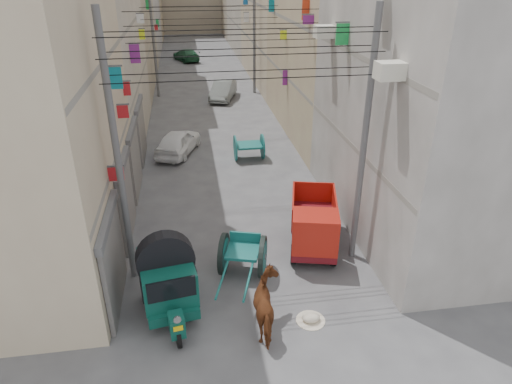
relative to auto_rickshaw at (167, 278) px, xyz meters
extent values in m
cube|color=gray|center=(-1.68, 3.86, 2.06)|extent=(0.25, 9.80, 0.18)
cube|color=gray|center=(-1.68, 3.86, 5.06)|extent=(0.25, 9.80, 0.18)
cube|color=#B5A89B|center=(-5.56, 14.86, 4.86)|extent=(8.00, 12.00, 12.00)
cube|color=gray|center=(-1.68, 14.86, 2.06)|extent=(0.25, 11.76, 0.18)
cube|color=gray|center=(-1.68, 14.86, 5.06)|extent=(0.25, 11.76, 0.18)
cube|color=gray|center=(-1.68, 27.86, 2.06)|extent=(0.25, 13.72, 0.18)
cube|color=gray|center=(-1.68, 27.86, 5.06)|extent=(0.25, 13.72, 0.18)
cube|color=gray|center=(-1.68, 41.86, 2.06)|extent=(0.25, 13.72, 0.18)
cube|color=gray|center=(-1.68, 54.86, 2.06)|extent=(0.25, 11.76, 0.18)
cube|color=#ADA7A2|center=(10.44, 3.86, 5.36)|extent=(8.00, 10.00, 13.00)
cube|color=gray|center=(6.56, 3.86, 2.06)|extent=(0.25, 9.80, 0.18)
cube|color=gray|center=(6.56, 3.86, 5.06)|extent=(0.25, 9.80, 0.18)
cube|color=tan|center=(10.44, 14.86, 4.86)|extent=(8.00, 12.00, 12.00)
cube|color=gray|center=(6.56, 14.86, 2.06)|extent=(0.25, 11.76, 0.18)
cube|color=gray|center=(6.56, 14.86, 5.06)|extent=(0.25, 11.76, 0.18)
cube|color=gray|center=(6.56, 27.86, 2.06)|extent=(0.25, 13.72, 0.18)
cube|color=gray|center=(6.56, 27.86, 5.06)|extent=(0.25, 13.72, 0.18)
cube|color=gray|center=(6.56, 41.86, 2.06)|extent=(0.25, 13.72, 0.18)
cube|color=gray|center=(6.56, 54.86, 2.06)|extent=(0.25, 11.76, 0.18)
cube|color=#4A494E|center=(-1.48, 0.66, 0.16)|extent=(0.12, 3.00, 2.60)
cube|color=#525254|center=(-1.46, 0.66, 1.61)|extent=(0.18, 3.20, 0.25)
cube|color=#4A494E|center=(-1.48, 4.36, 0.16)|extent=(0.12, 3.00, 2.60)
cube|color=#525254|center=(-1.46, 4.36, 1.61)|extent=(0.18, 3.20, 0.25)
cube|color=#4A494E|center=(-1.48, 8.06, 0.16)|extent=(0.12, 3.00, 2.60)
cube|color=#525254|center=(-1.46, 8.06, 1.61)|extent=(0.18, 3.20, 0.25)
cube|color=#4A494E|center=(-1.48, 11.86, 0.16)|extent=(0.12, 3.00, 2.60)
cube|color=#525254|center=(-1.46, 11.86, 1.61)|extent=(0.18, 3.20, 0.25)
cube|color=#16599B|center=(6.25, 30.14, 4.84)|extent=(0.38, 0.08, 0.41)
cube|color=green|center=(-1.42, 37.47, 2.48)|extent=(0.27, 0.08, 0.71)
cube|color=red|center=(-1.34, 2.29, 2.21)|extent=(0.44, 0.08, 0.42)
cube|color=#7B227C|center=(-1.33, 11.65, 4.03)|extent=(0.45, 0.08, 0.84)
cube|color=red|center=(-1.37, 5.62, 3.10)|extent=(0.38, 0.08, 0.44)
cube|color=white|center=(6.23, 29.40, 3.71)|extent=(0.43, 0.08, 0.72)
cube|color=red|center=(-1.41, 33.93, 2.53)|extent=(0.31, 0.08, 0.44)
cube|color=#E5FF1C|center=(6.27, 14.88, 4.27)|extent=(0.35, 0.08, 0.45)
cube|color=#0C7284|center=(6.27, 18.51, 5.51)|extent=(0.34, 0.08, 0.79)
cube|color=red|center=(-1.42, 7.88, 3.35)|extent=(0.28, 0.08, 0.52)
cube|color=green|center=(-1.42, 25.48, 5.12)|extent=(0.28, 0.08, 0.74)
cube|color=#7B227C|center=(6.31, 14.37, 2.08)|extent=(0.26, 0.08, 0.80)
cube|color=#16599B|center=(6.27, 5.23, 5.55)|extent=(0.34, 0.08, 0.55)
cube|color=#0C7284|center=(-1.32, 4.41, 4.53)|extent=(0.47, 0.08, 0.67)
cube|color=white|center=(-1.36, 17.01, 5.00)|extent=(0.40, 0.08, 0.47)
cube|color=#E5FF1C|center=(-1.40, 17.52, 4.10)|extent=(0.32, 0.08, 0.55)
cube|color=#7B227C|center=(6.20, 9.60, 5.59)|extent=(0.47, 0.08, 0.35)
cube|color=red|center=(6.28, 10.43, 5.93)|extent=(0.32, 0.08, 0.89)
cube|color=green|center=(6.22, 5.15, 5.59)|extent=(0.44, 0.08, 0.69)
cube|color=#16599B|center=(-1.62, 1.86, 1.86)|extent=(0.10, 3.20, 0.80)
cube|color=#7B227C|center=(-1.62, 10.86, 1.86)|extent=(0.10, 3.20, 0.80)
cube|color=red|center=(-1.62, 22.86, 1.86)|extent=(0.10, 3.20, 0.80)
cube|color=#E5FF1C|center=(-1.62, 34.86, 1.86)|extent=(0.10, 3.20, 0.80)
cube|color=#0C7284|center=(6.50, 1.86, 1.86)|extent=(0.10, 3.20, 0.80)
cube|color=red|center=(6.50, 10.86, 1.86)|extent=(0.10, 3.20, 0.80)
cube|color=#0C7284|center=(6.50, 22.86, 1.86)|extent=(0.10, 3.20, 0.80)
cube|color=#0C7284|center=(6.50, 34.86, 1.86)|extent=(0.10, 3.20, 0.80)
cube|color=beige|center=(6.09, 0.86, 5.26)|extent=(0.70, 0.55, 0.45)
cube|color=beige|center=(6.09, 6.86, 5.46)|extent=(0.70, 0.55, 0.45)
cylinder|color=#525254|center=(-1.16, 1.86, 2.86)|extent=(0.20, 0.20, 8.00)
cylinder|color=#525254|center=(6.04, 1.86, 2.86)|extent=(0.20, 0.20, 8.00)
cylinder|color=#525254|center=(-1.16, 23.86, 2.86)|extent=(0.20, 0.20, 8.00)
cylinder|color=#525254|center=(6.04, 23.86, 2.86)|extent=(0.20, 0.20, 8.00)
cylinder|color=black|center=(2.44, 1.36, 5.06)|extent=(7.40, 0.02, 0.02)
cylinder|color=black|center=(2.44, 1.36, 5.66)|extent=(7.40, 0.02, 0.02)
cylinder|color=black|center=(2.44, 1.36, 6.16)|extent=(7.40, 0.02, 0.02)
cylinder|color=black|center=(2.44, 2.36, 5.06)|extent=(7.40, 0.02, 0.02)
cylinder|color=black|center=(2.44, 2.36, 5.66)|extent=(7.40, 0.02, 0.02)
cylinder|color=black|center=(2.44, 2.36, 6.16)|extent=(7.40, 0.02, 0.02)
cylinder|color=black|center=(2.44, 7.86, 5.06)|extent=(7.40, 0.02, 0.02)
cylinder|color=black|center=(2.44, 7.86, 5.66)|extent=(7.40, 0.02, 0.02)
cylinder|color=black|center=(2.44, 7.86, 6.16)|extent=(7.40, 0.02, 0.02)
cylinder|color=black|center=(2.44, 15.86, 5.06)|extent=(7.40, 0.02, 0.02)
cylinder|color=black|center=(2.44, 15.86, 5.66)|extent=(7.40, 0.02, 0.02)
cylinder|color=black|center=(2.44, 23.86, 5.06)|extent=(7.40, 0.02, 0.02)
cylinder|color=black|center=(0.23, -1.39, -0.84)|extent=(0.23, 0.62, 0.61)
cylinder|color=black|center=(-0.70, 0.56, -0.84)|extent=(0.23, 0.62, 0.61)
cylinder|color=black|center=(0.48, 0.75, -0.84)|extent=(0.23, 0.62, 0.61)
cube|color=#0B4035|center=(0.00, 0.01, -0.62)|extent=(1.68, 2.26, 0.30)
cube|color=#0B4035|center=(0.22, -1.33, -0.49)|extent=(0.46, 0.55, 0.60)
cylinder|color=silver|center=(0.26, -1.58, -0.11)|extent=(0.20, 0.09, 0.20)
cube|color=#DEB60C|center=(0.26, -1.60, -0.38)|extent=(0.24, 0.07, 0.13)
cube|color=#0B4035|center=(-0.01, 0.07, 0.00)|extent=(1.70, 2.06, 1.03)
cube|color=black|center=(0.14, -0.87, 0.27)|extent=(1.25, 0.27, 0.60)
cube|color=black|center=(-0.72, -0.05, 0.11)|extent=(0.25, 1.30, 0.71)
cube|color=black|center=(0.70, 0.18, 0.11)|extent=(0.25, 1.30, 0.71)
cube|color=silver|center=(0.15, -0.90, -0.54)|extent=(1.35, 0.27, 0.07)
cylinder|color=black|center=(1.68, 1.62, -0.47)|extent=(0.52, 1.32, 1.34)
cylinder|color=#135754|center=(1.68, 1.62, -0.47)|extent=(0.45, 1.05, 1.04)
cylinder|color=#525254|center=(1.68, 1.62, -0.47)|extent=(0.25, 0.22, 0.17)
cylinder|color=black|center=(2.87, 1.27, -0.47)|extent=(0.52, 1.32, 1.34)
cylinder|color=#135754|center=(2.87, 1.27, -0.47)|extent=(0.45, 1.05, 1.04)
cylinder|color=#525254|center=(2.87, 1.27, -0.47)|extent=(0.25, 0.22, 0.17)
cylinder|color=#525254|center=(2.28, 1.44, -0.47)|extent=(1.26, 0.44, 0.08)
cube|color=#135754|center=(2.28, 1.44, -0.30)|extent=(1.26, 1.29, 0.10)
cube|color=#135754|center=(2.41, 1.90, -0.09)|extent=(0.98, 0.36, 0.33)
cylinder|color=#135754|center=(1.57, 0.41, -0.38)|extent=(0.69, 2.12, 0.07)
cylinder|color=#135754|center=(2.30, 0.19, -0.38)|extent=(0.69, 2.12, 0.07)
cylinder|color=black|center=(3.99, 1.75, -0.81)|extent=(0.33, 0.68, 0.66)
cylinder|color=black|center=(4.51, 3.88, -0.81)|extent=(0.33, 0.68, 0.66)
cylinder|color=black|center=(5.25, 1.44, -0.81)|extent=(0.33, 0.68, 0.66)
cylinder|color=black|center=(5.77, 3.57, -0.81)|extent=(0.33, 0.68, 0.66)
cube|color=#580C13|center=(4.88, 2.66, -0.59)|extent=(2.19, 3.55, 0.35)
cube|color=#9A170E|center=(4.61, 1.55, 0.11)|extent=(1.66, 1.36, 1.25)
cube|color=black|center=(4.49, 1.09, 0.21)|extent=(1.28, 0.37, 0.55)
cube|color=#580C13|center=(5.01, 3.19, -0.32)|extent=(1.98, 2.49, 0.12)
cube|color=#9A170E|center=(4.30, 3.37, 0.11)|extent=(0.58, 2.15, 0.85)
cube|color=#9A170E|center=(5.72, 3.02, 0.11)|extent=(0.58, 2.15, 0.85)
cube|color=#9A170E|center=(5.27, 4.24, 0.11)|extent=(1.47, 0.42, 0.85)
cylinder|color=#135754|center=(3.09, 10.78, -0.50)|extent=(0.08, 1.28, 1.28)
cylinder|color=#135754|center=(4.47, 10.80, -0.50)|extent=(0.08, 1.28, 1.28)
cube|color=#135754|center=(3.78, 10.79, -0.39)|extent=(1.24, 1.09, 0.10)
cylinder|color=#525254|center=(3.78, 10.79, -0.50)|extent=(1.42, 0.09, 0.08)
ellipsoid|color=beige|center=(3.84, -1.03, -1.02)|extent=(0.51, 0.41, 0.25)
imported|color=maroon|center=(2.65, -1.14, -0.37)|extent=(0.83, 1.82, 1.53)
imported|color=white|center=(0.28, 12.13, -0.51)|extent=(2.63, 3.97, 1.26)
imported|color=slate|center=(3.52, 22.35, -0.50)|extent=(2.41, 4.13, 1.29)
imported|color=#1B5030|center=(1.14, 37.39, -0.55)|extent=(2.94, 4.39, 1.18)
camera|label=1|loc=(0.86, -10.37, 7.74)|focal=32.00mm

